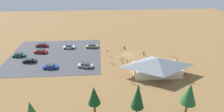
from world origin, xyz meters
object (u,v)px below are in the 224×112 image
at_px(bicycle_white_yard_center, 121,50).
at_px(car_black_second_row, 29,60).
at_px(bicycle_purple_yard_right, 112,64).
at_px(car_white_inner_stall, 69,47).
at_px(lot_sign, 107,52).
at_px(pine_east, 138,96).
at_px(car_green_end_stall, 19,55).
at_px(trash_bin, 124,48).
at_px(car_blue_by_curb, 50,66).
at_px(car_tan_aisle_side, 92,46).
at_px(car_maroon_mid_lot, 42,45).
at_px(bicycle_black_by_bin, 122,59).
at_px(visitor_at_bikes, 144,53).
at_px(bicycle_orange_near_porch, 122,62).
at_px(pine_mideast, 94,96).
at_px(bicycle_green_edge_north, 175,61).
at_px(pine_far_west, 189,94).
at_px(car_silver_front_row, 85,65).
at_px(car_red_near_entry, 41,51).
at_px(bicycle_teal_lone_west, 174,57).
at_px(bike_pavilion, 157,65).
at_px(bicycle_red_lone_east, 132,63).
at_px(bicycle_yellow_near_sign, 125,66).

bearing_deg(bicycle_white_yard_center, car_black_second_row, 12.43).
xyz_separation_m(bicycle_purple_yard_right, car_white_inner_stall, (16.15, -15.42, 0.32)).
height_order(lot_sign, car_white_inner_stall, lot_sign).
height_order(pine_east, car_green_end_stall, pine_east).
height_order(trash_bin, car_blue_by_curb, car_blue_by_curb).
bearing_deg(car_tan_aisle_side, car_maroon_mid_lot, -6.89).
bearing_deg(car_white_inner_stall, bicycle_black_by_bin, 149.25).
bearing_deg(visitor_at_bikes, bicycle_orange_near_porch, 32.78).
distance_m(pine_mideast, bicycle_green_edge_north, 35.67).
height_order(pine_east, car_white_inner_stall, pine_east).
bearing_deg(bicycle_green_edge_north, car_blue_by_curb, 1.52).
distance_m(pine_far_west, car_tan_aisle_side, 45.12).
bearing_deg(car_tan_aisle_side, lot_sign, 125.00).
distance_m(car_silver_front_row, car_red_near_entry, 21.35).
relative_size(car_blue_by_curb, car_maroon_mid_lot, 0.93).
height_order(pine_mideast, car_green_end_stall, pine_mideast).
bearing_deg(bicycle_teal_lone_west, visitor_at_bikes, -15.84).
bearing_deg(bicycle_orange_near_porch, car_tan_aisle_side, -53.71).
height_order(car_blue_by_curb, visitor_at_bikes, visitor_at_bikes).
bearing_deg(bicycle_green_edge_north, bike_pavilion, 38.57).
distance_m(trash_bin, visitor_at_bikes, 9.02).
xyz_separation_m(bicycle_white_yard_center, car_maroon_mid_lot, (31.51, -6.91, 0.34)).
bearing_deg(car_blue_by_curb, bicycle_purple_yard_right, -177.84).
bearing_deg(bicycle_green_edge_north, bicycle_white_yard_center, -32.25).
height_order(trash_bin, pine_far_west, pine_far_west).
relative_size(bicycle_purple_yard_right, bicycle_red_lone_east, 0.73).
bearing_deg(bike_pavilion, car_black_second_row, -14.61).
height_order(bicycle_yellow_near_sign, car_red_near_entry, car_red_near_entry).
xyz_separation_m(bicycle_black_by_bin, bicycle_green_edge_north, (-17.63, 3.25, 0.02)).
bearing_deg(car_blue_by_curb, car_tan_aisle_side, -128.18).
distance_m(bike_pavilion, bicycle_white_yard_center, 19.76).
relative_size(bicycle_black_by_bin, car_red_near_entry, 0.37).
distance_m(bicycle_orange_near_porch, car_red_near_entry, 31.22).
bearing_deg(bicycle_white_yard_center, bicycle_black_by_bin, 85.91).
bearing_deg(car_green_end_stall, pine_mideast, 130.99).
bearing_deg(bicycle_yellow_near_sign, trash_bin, -96.97).
bearing_deg(pine_mideast, car_black_second_row, -50.14).
bearing_deg(bicycle_yellow_near_sign, bicycle_teal_lone_west, -162.44).
distance_m(pine_east, car_blue_by_curb, 32.97).
distance_m(pine_mideast, bicycle_orange_near_porch, 26.03).
bearing_deg(pine_east, bicycle_green_edge_north, -126.72).
bearing_deg(car_green_end_stall, bike_pavilion, 161.22).
relative_size(pine_far_west, car_blue_by_curb, 1.70).
xyz_separation_m(pine_mideast, bicycle_black_by_bin, (-9.32, -26.21, -4.45)).
bearing_deg(car_tan_aisle_side, bicycle_yellow_near_sign, 122.12).
relative_size(bicycle_teal_lone_west, car_tan_aisle_side, 0.29).
bearing_deg(bicycle_red_lone_east, bicycle_black_by_bin, -47.21).
bearing_deg(bicycle_teal_lone_west, car_silver_front_row, 8.91).
distance_m(car_red_near_entry, visitor_at_bikes, 38.40).
height_order(car_silver_front_row, car_tan_aisle_side, car_silver_front_row).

